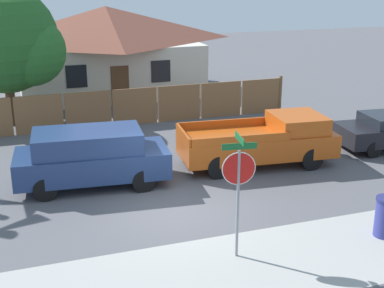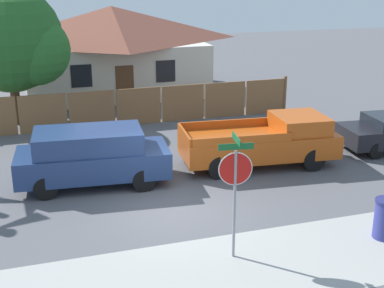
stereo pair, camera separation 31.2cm
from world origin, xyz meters
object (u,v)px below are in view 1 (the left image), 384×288
object	(u,v)px
red_suv	(91,156)
stop_sign	(239,177)
house	(107,49)
orange_pickup	(263,141)
oak_tree	(10,42)

from	to	relation	value
red_suv	stop_sign	world-z (taller)	stop_sign
house	orange_pickup	distance (m)	13.52
house	red_suv	size ratio (longest dim) A/B	2.07
oak_tree	red_suv	size ratio (longest dim) A/B	1.22
house	oak_tree	distance (m)	7.26
orange_pickup	oak_tree	bearing A→B (deg)	140.34
oak_tree	orange_pickup	world-z (taller)	oak_tree
stop_sign	house	bearing A→B (deg)	97.65
orange_pickup	stop_sign	distance (m)	6.56
oak_tree	stop_sign	xyz separation A→B (m)	(4.58, -13.46, -1.59)
orange_pickup	stop_sign	bearing A→B (deg)	-116.21
house	oak_tree	xyz separation A→B (m)	(-4.99, -5.14, 1.20)
oak_tree	stop_sign	world-z (taller)	oak_tree
red_suv	orange_pickup	distance (m)	5.94
stop_sign	oak_tree	bearing A→B (deg)	117.70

